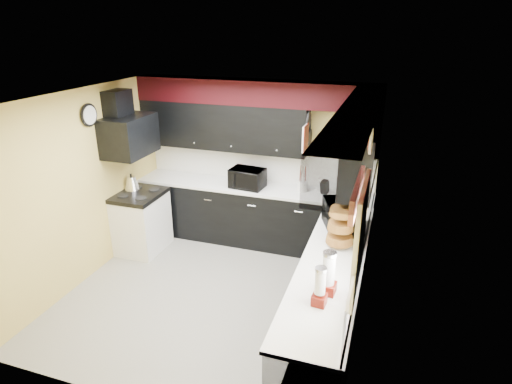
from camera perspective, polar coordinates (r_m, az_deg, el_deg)
ground at (r=5.69m, az=-5.52°, el=-13.27°), size 3.60×3.60×0.00m
wall_back at (r=6.66m, az=0.26°, el=4.19°), size 3.60×0.06×2.50m
wall_right at (r=4.69m, az=14.58°, el=-4.30°), size 0.06×3.60×2.50m
wall_left at (r=6.01m, az=-21.91°, el=0.60°), size 0.06×3.60×2.50m
ceiling at (r=4.73m, az=-6.61°, el=12.41°), size 3.60×3.60×0.06m
cab_back at (r=6.68m, az=-0.55°, el=-3.11°), size 3.60×0.60×0.90m
cab_right at (r=4.86m, az=9.76°, el=-13.89°), size 0.60×3.00×0.90m
counter_back at (r=6.50m, az=-0.56°, el=0.66°), size 3.62×0.64×0.04m
counter_right at (r=4.60m, az=10.13°, el=-9.12°), size 0.64×3.02×0.04m
splash_back at (r=6.67m, az=0.23°, el=3.67°), size 3.60×0.02×0.50m
splash_right at (r=4.72m, az=14.39°, el=-4.94°), size 0.02×3.60×0.50m
upper_back at (r=6.52m, az=-4.45°, el=8.76°), size 2.60×0.35×0.70m
upper_right at (r=5.35m, az=14.03°, el=5.30°), size 0.35×1.80×0.70m
soffit_back at (r=6.25m, az=-0.25°, el=13.16°), size 3.60×0.36×0.35m
soffit_right at (r=4.18m, az=13.29°, el=8.32°), size 0.36×3.24×0.35m
stove at (r=6.69m, az=-14.95°, el=-4.04°), size 0.60×0.75×0.86m
cooktop at (r=6.51m, az=-15.34°, el=-0.38°), size 0.62×0.77×0.06m
hood at (r=6.27m, az=-16.52°, el=7.23°), size 0.50×0.78×0.55m
hood_duct at (r=6.26m, az=-17.94°, el=10.99°), size 0.24×0.40×0.40m
window at (r=3.75m, az=13.67°, el=-5.92°), size 0.03×0.86×0.96m
valance at (r=3.59m, az=13.36°, el=-0.14°), size 0.04×0.88×0.20m
pan_top at (r=6.03m, az=7.05°, el=9.55°), size 0.03×0.22×0.40m
pan_mid at (r=5.97m, az=6.69°, el=6.96°), size 0.03×0.28×0.46m
pan_low at (r=6.22m, az=7.18°, el=7.26°), size 0.03×0.24×0.42m
cut_board at (r=5.84m, az=6.56°, el=7.15°), size 0.03×0.26×0.35m
baskets at (r=4.79m, az=11.21°, el=-4.40°), size 0.27×0.27×0.50m
clock at (r=5.94m, az=-21.39°, el=9.53°), size 0.03×0.30×0.30m
deco_plate at (r=4.02m, az=15.08°, el=6.54°), size 0.03×0.24×0.24m
toaster_oven at (r=6.39m, az=-1.19°, el=1.85°), size 0.54×0.46×0.29m
microwave at (r=5.20m, az=11.57°, el=-3.20°), size 0.59×0.69×0.33m
utensil_crock at (r=6.30m, az=6.20°, el=0.80°), size 0.19×0.19×0.16m
knife_block at (r=6.25m, az=9.14°, el=0.65°), size 0.12×0.14×0.20m
kettle at (r=6.65m, az=-16.25°, el=1.16°), size 0.28×0.28×0.20m
dispenser_a at (r=3.83m, az=8.52°, el=-12.61°), size 0.13×0.13×0.33m
dispenser_b at (r=3.98m, az=9.63°, el=-10.73°), size 0.16×0.16×0.40m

